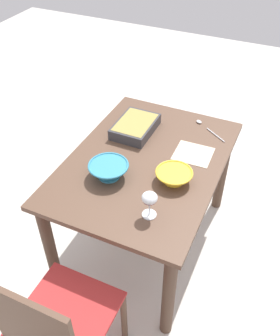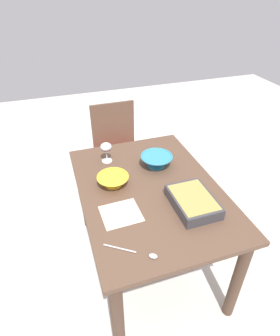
{
  "view_description": "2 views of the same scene",
  "coord_description": "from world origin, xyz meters",
  "px_view_note": "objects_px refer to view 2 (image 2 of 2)",
  "views": [
    {
      "loc": [
        -1.6,
        -0.68,
        2.2
      ],
      "look_at": [
        -0.12,
        -0.02,
        0.8
      ],
      "focal_mm": 39.79,
      "sensor_mm": 36.0,
      "label": 1
    },
    {
      "loc": [
        1.35,
        -0.52,
        1.94
      ],
      "look_at": [
        -0.14,
        -0.02,
        0.83
      ],
      "focal_mm": 30.2,
      "sensor_mm": 36.0,
      "label": 2
    }
  ],
  "objects_px": {
    "chair": "(117,147)",
    "serving_spoon": "(140,253)",
    "small_bowl": "(156,160)",
    "wine_glass": "(106,148)",
    "mixing_bowl": "(113,180)",
    "casserole_dish": "(193,201)",
    "napkin": "(121,214)",
    "dining_table": "(149,203)"
  },
  "relations": [
    {
      "from": "chair",
      "to": "wine_glass",
      "type": "distance_m",
      "value": 0.74
    },
    {
      "from": "dining_table",
      "to": "wine_glass",
      "type": "xyz_separation_m",
      "value": [
        -0.4,
        -0.19,
        0.24
      ]
    },
    {
      "from": "wine_glass",
      "to": "casserole_dish",
      "type": "bearing_deg",
      "value": 30.32
    },
    {
      "from": "chair",
      "to": "napkin",
      "type": "relative_size",
      "value": 4.06
    },
    {
      "from": "wine_glass",
      "to": "serving_spoon",
      "type": "height_order",
      "value": "wine_glass"
    },
    {
      "from": "casserole_dish",
      "to": "mixing_bowl",
      "type": "bearing_deg",
      "value": -131.38
    },
    {
      "from": "wine_glass",
      "to": "small_bowl",
      "type": "relative_size",
      "value": 0.67
    },
    {
      "from": "wine_glass",
      "to": "mixing_bowl",
      "type": "relative_size",
      "value": 0.73
    },
    {
      "from": "dining_table",
      "to": "serving_spoon",
      "type": "distance_m",
      "value": 0.55
    },
    {
      "from": "wine_glass",
      "to": "small_bowl",
      "type": "distance_m",
      "value": 0.38
    },
    {
      "from": "napkin",
      "to": "wine_glass",
      "type": "bearing_deg",
      "value": 175.07
    },
    {
      "from": "chair",
      "to": "serving_spoon",
      "type": "bearing_deg",
      "value": -9.65
    },
    {
      "from": "dining_table",
      "to": "casserole_dish",
      "type": "relative_size",
      "value": 3.84
    },
    {
      "from": "dining_table",
      "to": "serving_spoon",
      "type": "relative_size",
      "value": 5.09
    },
    {
      "from": "serving_spoon",
      "to": "small_bowl",
      "type": "bearing_deg",
      "value": 153.02
    },
    {
      "from": "small_bowl",
      "to": "serving_spoon",
      "type": "height_order",
      "value": "small_bowl"
    },
    {
      "from": "casserole_dish",
      "to": "napkin",
      "type": "relative_size",
      "value": 1.44
    },
    {
      "from": "small_bowl",
      "to": "napkin",
      "type": "relative_size",
      "value": 1.02
    },
    {
      "from": "dining_table",
      "to": "mixing_bowl",
      "type": "relative_size",
      "value": 5.92
    },
    {
      "from": "wine_glass",
      "to": "mixing_bowl",
      "type": "distance_m",
      "value": 0.3
    },
    {
      "from": "chair",
      "to": "napkin",
      "type": "height_order",
      "value": "chair"
    },
    {
      "from": "casserole_dish",
      "to": "mixing_bowl",
      "type": "relative_size",
      "value": 1.54
    },
    {
      "from": "chair",
      "to": "casserole_dish",
      "type": "relative_size",
      "value": 2.81
    },
    {
      "from": "chair",
      "to": "serving_spoon",
      "type": "distance_m",
      "value": 1.52
    },
    {
      "from": "serving_spoon",
      "to": "napkin",
      "type": "distance_m",
      "value": 0.31
    },
    {
      "from": "dining_table",
      "to": "mixing_bowl",
      "type": "height_order",
      "value": "mixing_bowl"
    },
    {
      "from": "casserole_dish",
      "to": "chair",
      "type": "bearing_deg",
      "value": -172.68
    },
    {
      "from": "dining_table",
      "to": "small_bowl",
      "type": "bearing_deg",
      "value": 149.13
    },
    {
      "from": "small_bowl",
      "to": "napkin",
      "type": "distance_m",
      "value": 0.55
    },
    {
      "from": "chair",
      "to": "small_bowl",
      "type": "relative_size",
      "value": 3.97
    },
    {
      "from": "dining_table",
      "to": "mixing_bowl",
      "type": "xyz_separation_m",
      "value": [
        -0.11,
        -0.22,
        0.17
      ]
    },
    {
      "from": "serving_spoon",
      "to": "casserole_dish",
      "type": "bearing_deg",
      "value": 119.74
    },
    {
      "from": "casserole_dish",
      "to": "small_bowl",
      "type": "relative_size",
      "value": 1.41
    },
    {
      "from": "chair",
      "to": "serving_spoon",
      "type": "relative_size",
      "value": 3.73
    },
    {
      "from": "small_bowl",
      "to": "wine_glass",
      "type": "bearing_deg",
      "value": -118.42
    },
    {
      "from": "mixing_bowl",
      "to": "small_bowl",
      "type": "height_order",
      "value": "small_bowl"
    },
    {
      "from": "dining_table",
      "to": "small_bowl",
      "type": "distance_m",
      "value": 0.32
    },
    {
      "from": "mixing_bowl",
      "to": "serving_spoon",
      "type": "height_order",
      "value": "mixing_bowl"
    },
    {
      "from": "casserole_dish",
      "to": "small_bowl",
      "type": "bearing_deg",
      "value": -173.72
    },
    {
      "from": "wine_glass",
      "to": "napkin",
      "type": "relative_size",
      "value": 0.68
    },
    {
      "from": "wine_glass",
      "to": "mixing_bowl",
      "type": "height_order",
      "value": "wine_glass"
    },
    {
      "from": "chair",
      "to": "mixing_bowl",
      "type": "relative_size",
      "value": 4.33
    }
  ]
}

